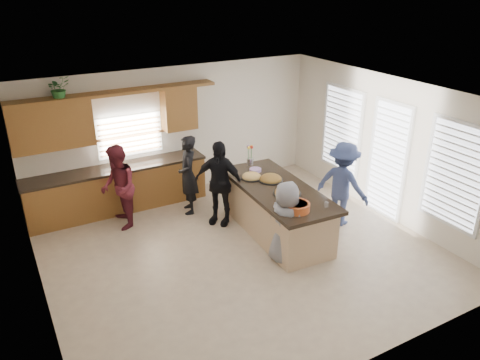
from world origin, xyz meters
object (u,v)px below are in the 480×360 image
woman_left_back (188,175)px  woman_left_front (219,183)px  salad_bowl (297,206)px  woman_left_mid (119,188)px  woman_right_back (342,184)px  woman_right_front (286,223)px  island (276,211)px

woman_left_back → woman_left_front: size_ratio=0.96×
salad_bowl → woman_left_mid: bearing=131.0°
woman_left_mid → woman_right_back: size_ratio=0.99×
woman_left_mid → woman_right_front: 3.30m
woman_left_mid → woman_left_front: size_ratio=0.97×
island → woman_left_back: woman_left_back is taller
woman_left_back → woman_left_mid: 1.40m
island → woman_right_front: size_ratio=1.87×
woman_right_back → woman_right_front: 1.83m
salad_bowl → woman_right_front: (-0.18, 0.05, -0.29)m
woman_right_back → island: bearing=56.6°
island → woman_left_back: (-1.09, 1.61, 0.36)m
woman_left_back → woman_right_back: woman_right_back is taller
salad_bowl → woman_left_mid: size_ratio=0.26×
woman_left_back → woman_right_back: size_ratio=0.98×
woman_left_mid → woman_left_front: woman_left_front is taller
woman_left_front → woman_right_back: 2.37m
woman_left_back → woman_right_back: (2.41, -1.88, 0.02)m
island → woman_left_front: woman_left_front is taller
woman_left_back → woman_right_back: 3.06m
island → salad_bowl: 1.12m
salad_bowl → woman_right_back: (1.54, 0.66, -0.19)m
island → woman_right_back: 1.40m
woman_left_back → woman_left_front: 0.79m
island → woman_right_front: woman_right_front is taller
woman_left_front → woman_right_front: size_ratio=1.15×
woman_left_mid → woman_right_front: bearing=46.5°
woman_left_mid → woman_right_back: bearing=70.3°
woman_right_back → woman_right_front: size_ratio=1.14×
woman_left_mid → woman_left_back: bearing=94.9°
woman_left_mid → woman_left_front: bearing=73.2°
island → woman_right_front: 1.01m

